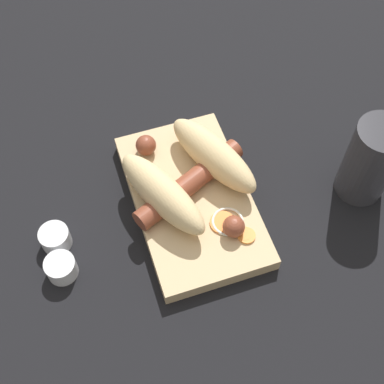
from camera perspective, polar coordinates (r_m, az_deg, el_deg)
ground_plane at (r=0.76m, az=0.00°, el=-1.34°), size 3.00×3.00×0.00m
food_tray at (r=0.75m, az=0.00°, el=-0.88°), size 0.26×0.16×0.02m
bread_roll at (r=0.72m, az=-0.37°, el=1.93°), size 0.20×0.19×0.05m
sausage at (r=0.73m, az=-0.46°, el=0.86°), size 0.19×0.17×0.03m
pickled_veggies at (r=0.71m, az=4.18°, el=-3.54°), size 0.06×0.06×0.00m
condiment_cup_near at (r=0.74m, az=-14.39°, el=-4.65°), size 0.04×0.04×0.03m
condiment_cup_far at (r=0.72m, az=-13.76°, el=-7.91°), size 0.04×0.04×0.03m
drink_glass at (r=0.76m, az=18.49°, el=3.17°), size 0.07×0.07×0.13m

